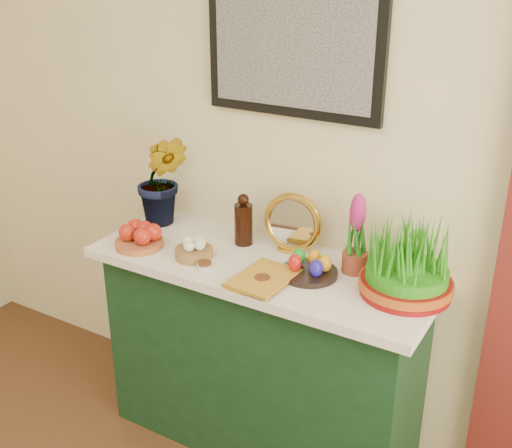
{
  "coord_description": "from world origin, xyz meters",
  "views": [
    {
      "loc": [
        1.1,
        0.03,
        2.04
      ],
      "look_at": [
        -0.04,
        1.95,
        1.07
      ],
      "focal_mm": 45.0,
      "sensor_mm": 36.0,
      "label": 1
    }
  ],
  "objects_px": {
    "hyacinth_green": "(162,165)",
    "book": "(242,271)",
    "wheatgrass_sabzeh": "(408,264)",
    "mirror": "(292,223)",
    "sideboard": "(262,358)"
  },
  "relations": [
    {
      "from": "sideboard",
      "to": "mirror",
      "type": "relative_size",
      "value": 5.12
    },
    {
      "from": "book",
      "to": "wheatgrass_sabzeh",
      "type": "relative_size",
      "value": 0.76
    },
    {
      "from": "hyacinth_green",
      "to": "mirror",
      "type": "distance_m",
      "value": 0.65
    },
    {
      "from": "sideboard",
      "to": "book",
      "type": "distance_m",
      "value": 0.5
    },
    {
      "from": "sideboard",
      "to": "hyacinth_green",
      "type": "height_order",
      "value": "hyacinth_green"
    },
    {
      "from": "sideboard",
      "to": "hyacinth_green",
      "type": "distance_m",
      "value": 0.94
    },
    {
      "from": "sideboard",
      "to": "wheatgrass_sabzeh",
      "type": "bearing_deg",
      "value": 3.63
    },
    {
      "from": "book",
      "to": "wheatgrass_sabzeh",
      "type": "xyz_separation_m",
      "value": [
        0.58,
        0.18,
        0.1
      ]
    },
    {
      "from": "sideboard",
      "to": "mirror",
      "type": "distance_m",
      "value": 0.61
    },
    {
      "from": "hyacinth_green",
      "to": "wheatgrass_sabzeh",
      "type": "relative_size",
      "value": 1.64
    },
    {
      "from": "mirror",
      "to": "wheatgrass_sabzeh",
      "type": "bearing_deg",
      "value": -12.09
    },
    {
      "from": "mirror",
      "to": "book",
      "type": "relative_size",
      "value": 0.99
    },
    {
      "from": "hyacinth_green",
      "to": "sideboard",
      "type": "bearing_deg",
      "value": -38.94
    },
    {
      "from": "hyacinth_green",
      "to": "book",
      "type": "xyz_separation_m",
      "value": [
        0.56,
        -0.25,
        -0.26
      ]
    },
    {
      "from": "hyacinth_green",
      "to": "book",
      "type": "height_order",
      "value": "hyacinth_green"
    }
  ]
}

